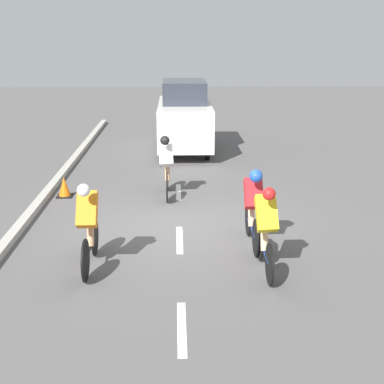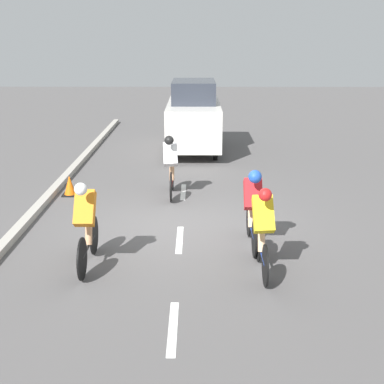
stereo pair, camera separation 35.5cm
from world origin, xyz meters
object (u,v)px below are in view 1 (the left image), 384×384
object	(u,v)px
cyclist_white	(166,165)
cyclist_yellow	(266,227)
cyclist_red	(253,205)
support_car	(184,117)
traffic_cone	(64,187)
cyclist_orange	(88,224)

from	to	relation	value
cyclist_white	cyclist_yellow	xyz separation A→B (m)	(-1.66, 4.35, 0.00)
cyclist_red	support_car	world-z (taller)	support_car
cyclist_red	support_car	distance (m)	8.55
cyclist_yellow	traffic_cone	bearing A→B (deg)	-47.03
cyclist_white	cyclist_red	bearing A→B (deg)	116.79
cyclist_red	support_car	bearing A→B (deg)	-82.67
support_car	cyclist_yellow	bearing A→B (deg)	96.72
support_car	traffic_cone	distance (m)	6.06
cyclist_orange	support_car	bearing A→B (deg)	-100.54
cyclist_orange	support_car	xyz separation A→B (m)	(-1.74, -9.38, 0.35)
cyclist_red	cyclist_white	bearing A→B (deg)	-63.21
cyclist_orange	support_car	size ratio (longest dim) A/B	0.42
cyclist_yellow	traffic_cone	distance (m)	6.08
cyclist_white	cyclist_orange	world-z (taller)	cyclist_orange
traffic_cone	support_car	bearing A→B (deg)	-119.95
cyclist_white	cyclist_yellow	size ratio (longest dim) A/B	1.04
cyclist_yellow	support_car	xyz separation A→B (m)	(1.13, -9.63, 0.35)
cyclist_yellow	support_car	distance (m)	9.70
cyclist_orange	cyclist_yellow	bearing A→B (deg)	175.04
cyclist_white	support_car	bearing A→B (deg)	-95.67
cyclist_white	support_car	world-z (taller)	support_car
cyclist_red	support_car	size ratio (longest dim) A/B	0.40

